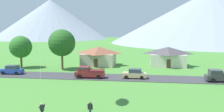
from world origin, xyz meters
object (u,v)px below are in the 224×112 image
object	(u,v)px
house_left_center	(99,56)
parked_car_blue_mid_west	(12,70)
house_leftmost	(168,56)
tree_near_left	(62,43)
tree_left_of_center	(21,47)
pickup_truck_maroon_east_side	(89,72)
pickup_truck_charcoal_west_side	(221,76)
parked_car_tan_mid_east	(135,74)
watcher_person	(90,109)

from	to	relation	value
house_left_center	parked_car_blue_mid_west	xyz separation A→B (m)	(-14.45, -13.38, -1.47)
house_leftmost	tree_near_left	world-z (taller)	tree_near_left
tree_left_of_center	pickup_truck_maroon_east_side	size ratio (longest dim) A/B	1.37
tree_near_left	pickup_truck_charcoal_west_side	world-z (taller)	tree_near_left
tree_near_left	parked_car_tan_mid_east	size ratio (longest dim) A/B	2.04
house_left_center	parked_car_blue_mid_west	distance (m)	19.74
house_left_center	tree_near_left	world-z (taller)	tree_near_left
watcher_person	tree_left_of_center	bearing A→B (deg)	128.95
parked_car_blue_mid_west	parked_car_tan_mid_east	bearing A→B (deg)	-1.62
parked_car_tan_mid_east	watcher_person	distance (m)	19.86
house_left_center	parked_car_blue_mid_west	size ratio (longest dim) A/B	1.92
parked_car_blue_mid_west	parked_car_tan_mid_east	world-z (taller)	same
pickup_truck_maroon_east_side	house_left_center	bearing A→B (deg)	94.62
house_left_center	tree_left_of_center	xyz separation A→B (m)	(-16.50, -5.98, 2.38)
house_leftmost	tree_near_left	bearing A→B (deg)	-161.28
parked_car_tan_mid_east	pickup_truck_maroon_east_side	xyz separation A→B (m)	(-8.08, -0.68, 0.19)
house_leftmost	pickup_truck_maroon_east_side	xyz separation A→B (m)	(-15.00, -15.87, -1.28)
tree_near_left	pickup_truck_charcoal_west_side	bearing A→B (deg)	-14.93
parked_car_blue_mid_west	parked_car_tan_mid_east	xyz separation A→B (m)	(23.72, -0.67, 0.00)
tree_near_left	parked_car_tan_mid_east	xyz separation A→B (m)	(15.97, -7.43, -4.88)
tree_left_of_center	tree_near_left	bearing A→B (deg)	-3.72
house_left_center	parked_car_tan_mid_east	distance (m)	16.90
house_leftmost	watcher_person	size ratio (longest dim) A/B	5.11
house_leftmost	parked_car_blue_mid_west	distance (m)	33.93
tree_left_of_center	parked_car_blue_mid_west	size ratio (longest dim) A/B	1.69
house_left_center	parked_car_tan_mid_east	size ratio (longest dim) A/B	1.93
house_left_center	parked_car_tan_mid_east	xyz separation A→B (m)	(9.28, -14.05, -1.47)
house_left_center	watcher_person	xyz separation A→B (m)	(5.83, -33.61, -1.45)
house_leftmost	watcher_person	distance (m)	36.29
house_left_center	house_leftmost	bearing A→B (deg)	4.01
parked_car_blue_mid_west	pickup_truck_charcoal_west_side	xyz separation A→B (m)	(38.11, -1.34, 0.19)
house_leftmost	pickup_truck_charcoal_west_side	bearing A→B (deg)	-64.74
tree_near_left	tree_left_of_center	world-z (taller)	tree_near_left
parked_car_blue_mid_west	watcher_person	xyz separation A→B (m)	(20.27, -20.23, 0.01)
house_left_center	watcher_person	size ratio (longest dim) A/B	4.88
tree_near_left	parked_car_tan_mid_east	bearing A→B (deg)	-24.94
house_left_center	parked_car_blue_mid_west	bearing A→B (deg)	-137.19
parked_car_tan_mid_east	tree_left_of_center	bearing A→B (deg)	162.62
house_leftmost	watcher_person	xyz separation A→B (m)	(-10.36, -34.74, -1.47)
pickup_truck_maroon_east_side	pickup_truck_charcoal_west_side	bearing A→B (deg)	0.04
parked_car_blue_mid_west	pickup_truck_charcoal_west_side	distance (m)	38.14
house_leftmost	parked_car_tan_mid_east	size ratio (longest dim) A/B	2.02
tree_left_of_center	pickup_truck_charcoal_west_side	size ratio (longest dim) A/B	1.36
house_leftmost	parked_car_blue_mid_west	size ratio (longest dim) A/B	2.01
house_leftmost	parked_car_blue_mid_west	bearing A→B (deg)	-154.65
pickup_truck_charcoal_west_side	house_leftmost	bearing A→B (deg)	115.26
pickup_truck_charcoal_west_side	pickup_truck_maroon_east_side	xyz separation A→B (m)	(-22.48, -0.01, 0.00)
house_leftmost	pickup_truck_charcoal_west_side	distance (m)	17.58
pickup_truck_charcoal_west_side	parked_car_blue_mid_west	bearing A→B (deg)	177.99
house_leftmost	watcher_person	bearing A→B (deg)	-106.60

